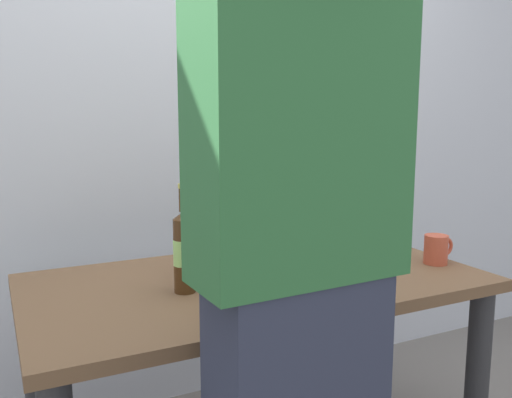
{
  "coord_description": "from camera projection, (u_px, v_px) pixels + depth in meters",
  "views": [
    {
      "loc": [
        -0.73,
        -1.48,
        1.25
      ],
      "look_at": [
        -0.0,
        0.0,
        0.98
      ],
      "focal_mm": 38.11,
      "sensor_mm": 36.0,
      "label": 1
    }
  ],
  "objects": [
    {
      "name": "back_wall",
      "position": [
        179.0,
        99.0,
        2.27
      ],
      "size": [
        6.0,
        0.1,
        2.6
      ],
      "primitive_type": "cube",
      "color": "silver",
      "rests_on": "ground"
    },
    {
      "name": "desk",
      "position": [
        257.0,
        314.0,
        1.73
      ],
      "size": [
        1.41,
        0.76,
        0.73
      ],
      "color": "brown",
      "rests_on": "ground"
    },
    {
      "name": "coffee_mug",
      "position": [
        437.0,
        249.0,
        1.86
      ],
      "size": [
        0.12,
        0.08,
        0.1
      ],
      "color": "#BF4C33",
      "rests_on": "desk"
    },
    {
      "name": "person_figure",
      "position": [
        299.0,
        278.0,
        1.13
      ],
      "size": [
        0.45,
        0.29,
        1.75
      ],
      "color": "#2D3347",
      "rests_on": "ground"
    },
    {
      "name": "beer_bottle_brown",
      "position": [
        199.0,
        238.0,
        1.73
      ],
      "size": [
        0.07,
        0.07,
        0.32
      ],
      "color": "brown",
      "rests_on": "desk"
    },
    {
      "name": "beer_bottle_dark",
      "position": [
        184.0,
        250.0,
        1.55
      ],
      "size": [
        0.06,
        0.06,
        0.32
      ],
      "color": "#472B14",
      "rests_on": "desk"
    },
    {
      "name": "laptop",
      "position": [
        318.0,
        250.0,
        1.84
      ],
      "size": [
        0.37,
        0.28,
        0.22
      ],
      "color": "#383D4C",
      "rests_on": "desk"
    },
    {
      "name": "beer_bottle_amber",
      "position": [
        231.0,
        248.0,
        1.67
      ],
      "size": [
        0.06,
        0.06,
        0.27
      ],
      "color": "#333333",
      "rests_on": "desk"
    }
  ]
}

